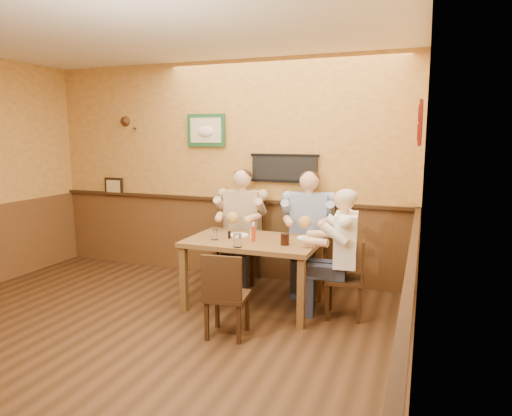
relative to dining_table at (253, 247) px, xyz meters
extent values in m
plane|color=black|center=(-0.82, -1.50, -0.66)|extent=(5.00, 5.00, 0.00)
cube|color=silver|center=(-0.82, -1.50, 2.14)|extent=(5.00, 5.00, 0.02)
cube|color=gold|center=(-0.82, 1.00, 0.74)|extent=(5.00, 0.02, 2.80)
cube|color=gold|center=(1.68, -1.50, 0.74)|extent=(0.02, 5.00, 2.80)
cube|color=brown|center=(-0.82, 0.98, -0.16)|extent=(5.00, 0.02, 1.00)
cube|color=brown|center=(1.66, -1.50, -0.16)|extent=(0.02, 5.00, 1.00)
cube|color=black|center=(0.05, 0.96, 0.79)|extent=(0.88, 0.03, 0.34)
cube|color=#1C522A|center=(-1.02, 0.96, 1.26)|extent=(0.54, 0.03, 0.42)
cube|color=black|center=(-2.52, 0.96, 0.46)|extent=(0.30, 0.03, 0.26)
cube|color=maroon|center=(1.64, -0.45, 1.29)|extent=(0.03, 0.48, 0.36)
cube|color=brown|center=(0.00, 0.00, 0.07)|extent=(1.40, 0.90, 0.05)
cube|color=brown|center=(-0.64, -0.39, -0.31)|extent=(0.07, 0.07, 0.70)
cube|color=brown|center=(0.64, -0.39, -0.31)|extent=(0.07, 0.07, 0.70)
cube|color=brown|center=(-0.64, 0.39, -0.31)|extent=(0.07, 0.07, 0.70)
cube|color=brown|center=(0.64, 0.39, -0.31)|extent=(0.07, 0.07, 0.70)
cylinder|color=silver|center=(-0.38, -0.16, 0.15)|extent=(0.08, 0.08, 0.11)
cylinder|color=white|center=(-0.02, -0.39, 0.16)|extent=(0.10, 0.10, 0.13)
cylinder|color=black|center=(0.39, -0.13, 0.15)|extent=(0.09, 0.09, 0.12)
cylinder|color=#B03612|center=(0.03, -0.09, 0.18)|extent=(0.05, 0.05, 0.18)
cylinder|color=white|center=(-0.03, 0.04, 0.14)|extent=(0.05, 0.05, 0.09)
cylinder|color=black|center=(-0.26, -0.05, 0.13)|extent=(0.04, 0.04, 0.08)
cylinder|color=white|center=(-0.21, 0.10, 0.10)|extent=(0.28, 0.28, 0.01)
cylinder|color=white|center=(0.55, 0.23, 0.10)|extent=(0.28, 0.28, 0.02)
camera|label=1|loc=(1.69, -4.48, 1.19)|focal=32.00mm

